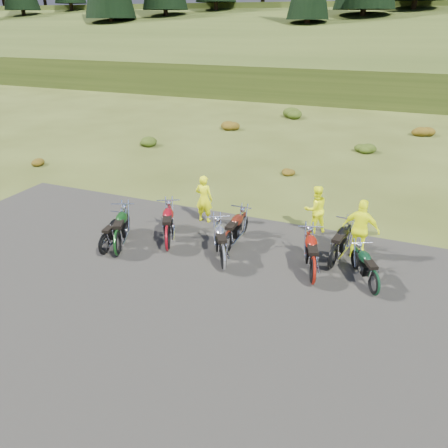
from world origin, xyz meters
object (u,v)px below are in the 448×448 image
at_px(motorcycle_7, 372,295).
at_px(person_middle, 204,200).
at_px(motorcycle_3, 223,270).
at_px(motorcycle_0, 106,255).

relative_size(motorcycle_7, person_middle, 1.11).
relative_size(motorcycle_3, motorcycle_7, 1.16).
bearing_deg(motorcycle_7, motorcycle_3, 66.66).
xyz_separation_m(motorcycle_7, person_middle, (-5.94, 2.48, 0.84)).
relative_size(motorcycle_3, person_middle, 1.30).
height_order(motorcycle_3, person_middle, person_middle).
xyz_separation_m(motorcycle_3, person_middle, (-1.88, 2.81, 0.84)).
bearing_deg(motorcycle_7, motorcycle_0, 68.36).
bearing_deg(person_middle, motorcycle_0, 61.52).
relative_size(motorcycle_0, person_middle, 1.11).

